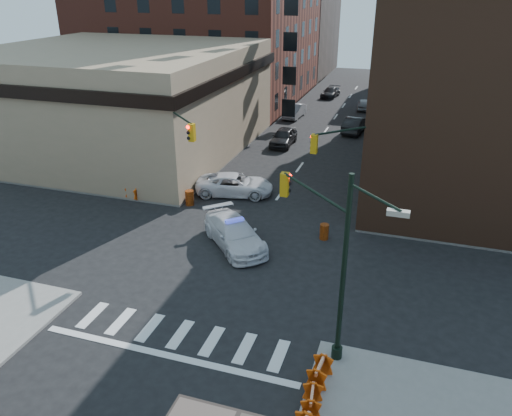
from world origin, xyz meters
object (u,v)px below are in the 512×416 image
Objects in this scene: pedestrian_b at (151,181)px; barrel_road at (324,232)px; parked_car_enear at (355,125)px; barricade_se_a at (320,372)px; barricade_nw_a at (168,189)px; parked_car_wfar at (295,111)px; barrel_bank at (190,198)px; parked_car_wnear at (284,137)px; pedestrian_a at (151,186)px; pickup at (235,185)px; police_car at (235,233)px.

barrel_road is at bearing -5.36° from pedestrian_b.
parked_car_enear is at bearing 93.35° from barrel_road.
barricade_nw_a is (-13.97, 14.81, 0.01)m from barricade_se_a.
parked_car_wfar is 26.06m from barrel_bank.
parked_car_wnear is at bearing 22.83° from barricade_se_a.
pedestrian_b is 1.81× the size of barrel_bank.
parked_car_enear is 2.53× the size of pedestrian_a.
barrel_bank is (-1.06, -26.04, -0.21)m from parked_car_wfar.
pickup is 5.97m from pedestrian_a.
pickup is 20.19m from parked_car_enear.
barrel_bank is 18.40m from barricade_se_a.
barrel_bank is 0.87× the size of barricade_nw_a.
pedestrian_a reaches higher than police_car.
parked_car_enear is 36.16m from barricade_se_a.
pedestrian_a is (-3.95, -26.19, 0.37)m from parked_car_wfar.
pickup is 3.59m from barrel_bank.
barricade_se_a is at bearing -49.69° from barrel_bank.
police_car is at bearing -153.06° from barrel_road.
barrel_road is at bearing 99.61° from parked_car_enear.
barrel_road is at bearing -12.23° from barrel_bank.
pickup is 4.82m from barricade_nw_a.
parked_car_wfar is 26.49m from pedestrian_a.
pedestrian_b reaches higher than parked_car_wnear.
pedestrian_a is at bearing -94.44° from parked_car_wfar.
barricade_nw_a is at bearing 48.62° from barricade_se_a.
parked_car_wfar is 2.36× the size of pedestrian_b.
police_car reaches higher than barricade_nw_a.
pickup is at bearing -90.82° from parked_car_wnear.
barrel_bank is (-4.99, 4.58, -0.29)m from police_car.
pedestrian_a is 1.83× the size of barrel_bank.
barrel_road is (1.41, -24.10, -0.33)m from parked_car_enear.
pedestrian_a is 1.07m from pedestrian_b.
barricade_se_a is at bearing -23.31° from pedestrian_a.
parked_car_enear is 24.22m from pedestrian_b.
pedestrian_a is 1.59× the size of barricade_nw_a.
pedestrian_b reaches higher than parked_car_wfar.
barrel_bank is 2.21m from barricade_nw_a.
parked_car_wnear is 15.43m from barricade_nw_a.
barrel_road is at bearing -4.67° from barricade_nw_a.
pedestrian_b is at bearing 67.16° from parked_car_enear.
parked_car_wnear reaches higher than barrel_road.
barrel_bank is (-2.57, -15.50, -0.27)m from parked_car_wnear.
pickup is at bearing 48.49° from pedestrian_a.
parked_car_wfar is at bearing 87.22° from pedestrian_b.
police_car reaches higher than pickup.
parked_car_enear is at bearing 68.07° from pedestrian_b.
pedestrian_b is (-0.48, 0.95, -0.01)m from pedestrian_a.
parked_car_enear is at bearing -29.54° from pickup.
police_car is 1.01× the size of pickup.
barricade_se_a is 20.36m from barricade_nw_a.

